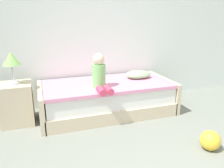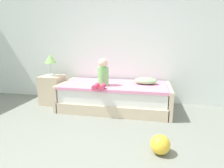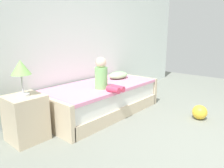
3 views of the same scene
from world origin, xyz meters
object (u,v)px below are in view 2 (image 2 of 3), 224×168
object	(u,v)px
table_lamp	(50,60)
toy_ball	(160,144)
child_figure	(103,75)
nightstand	(53,90)
pillow	(146,81)
bed	(115,96)

from	to	relation	value
table_lamp	toy_ball	xyz separation A→B (m)	(2.17, -1.46, -0.82)
table_lamp	child_figure	world-z (taller)	table_lamp
nightstand	toy_ball	distance (m)	2.62
nightstand	toy_ball	size ratio (longest dim) A/B	2.56
pillow	toy_ball	world-z (taller)	pillow
table_lamp	pillow	size ratio (longest dim) A/B	1.02
bed	pillow	size ratio (longest dim) A/B	4.80
pillow	toy_ball	size ratio (longest dim) A/B	1.88
bed	toy_ball	bearing A→B (deg)	-60.06
bed	table_lamp	size ratio (longest dim) A/B	4.69
table_lamp	child_figure	size ratio (longest dim) A/B	0.88
child_figure	toy_ball	size ratio (longest dim) A/B	2.17
bed	nightstand	xyz separation A→B (m)	(-1.35, 0.04, 0.05)
pillow	toy_ball	xyz separation A→B (m)	(0.23, -1.52, -0.45)
pillow	toy_ball	distance (m)	1.60
bed	pillow	world-z (taller)	pillow
pillow	table_lamp	bearing A→B (deg)	-178.32
bed	child_figure	distance (m)	0.54
nightstand	table_lamp	size ratio (longest dim) A/B	1.33
bed	pillow	xyz separation A→B (m)	(0.59, 0.10, 0.32)
bed	nightstand	bearing A→B (deg)	178.17
table_lamp	toy_ball	bearing A→B (deg)	-34.01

